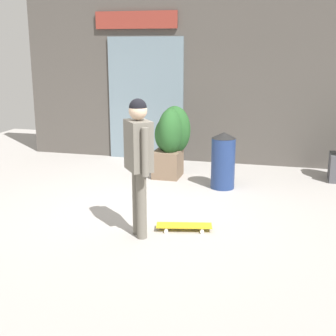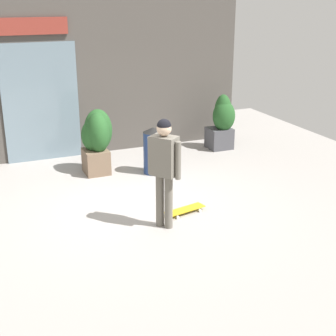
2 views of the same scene
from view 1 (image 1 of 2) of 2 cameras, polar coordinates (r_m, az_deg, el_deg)
ground_plane at (r=6.98m, az=-2.38°, el=-5.50°), size 12.00×12.00×0.00m
building_facade at (r=9.96m, az=3.19°, el=11.19°), size 7.47×0.31×3.65m
skateboarder at (r=5.87m, az=-3.58°, el=1.77°), size 0.45×0.48×1.78m
skateboard at (r=6.34m, az=1.96°, el=-7.01°), size 0.77×0.36×0.08m
planter_box_left at (r=8.75m, az=0.36°, el=3.74°), size 0.66×0.67×1.33m
trash_bin at (r=8.12m, az=6.69°, el=0.93°), size 0.42×0.42×0.98m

